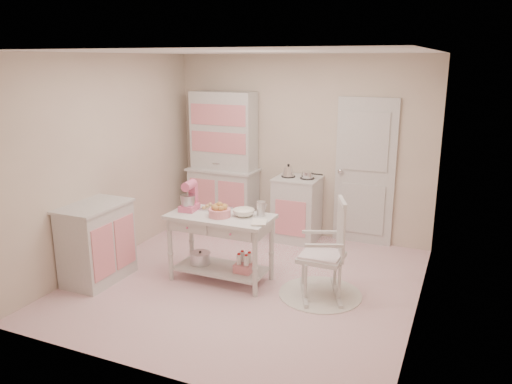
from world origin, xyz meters
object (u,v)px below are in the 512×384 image
at_px(work_table, 221,248).
at_px(stand_mixer, 189,196).
at_px(bread_basket, 220,213).
at_px(stove, 297,209).
at_px(base_cabinet, 97,243).
at_px(rocking_chair, 322,248).
at_px(hutch, 223,162).

distance_m(work_table, stand_mixer, 0.71).
relative_size(stand_mixer, bread_basket, 1.36).
xyz_separation_m(stove, base_cabinet, (-1.69, -2.23, 0.00)).
relative_size(rocking_chair, stand_mixer, 3.24).
relative_size(hutch, stand_mixer, 6.12).
distance_m(stove, work_table, 1.70).
xyz_separation_m(rocking_chair, bread_basket, (-1.16, -0.14, 0.30)).
height_order(hutch, base_cabinet, hutch).
height_order(rocking_chair, work_table, rocking_chair).
distance_m(hutch, base_cabinet, 2.40).
bearing_deg(base_cabinet, bread_basket, 20.99).
relative_size(hutch, stove, 2.26).
distance_m(hutch, bread_basket, 1.96).
xyz_separation_m(stand_mixer, bread_basket, (0.44, -0.07, -0.12)).
relative_size(base_cabinet, stand_mixer, 2.71).
distance_m(hutch, stove, 1.33).
height_order(rocking_chair, bread_basket, rocking_chair).
relative_size(work_table, stand_mixer, 3.53).
bearing_deg(work_table, bread_basket, -68.20).
distance_m(stand_mixer, bread_basket, 0.46).
bearing_deg(base_cabinet, work_table, 23.12).
bearing_deg(hutch, bread_basket, -64.05).
bearing_deg(stove, base_cabinet, -127.27).
bearing_deg(bread_basket, work_table, 111.80).
bearing_deg(rocking_chair, stand_mixer, 160.20).
xyz_separation_m(hutch, rocking_chair, (2.02, -1.62, -0.49)).
bearing_deg(stove, hutch, 177.61).
xyz_separation_m(base_cabinet, rocking_chair, (2.51, 0.66, 0.09)).
relative_size(rocking_chair, work_table, 0.92).
xyz_separation_m(hutch, stove, (1.20, -0.05, -0.58)).
xyz_separation_m(work_table, bread_basket, (0.02, -0.05, 0.45)).
distance_m(rocking_chair, work_table, 1.20).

